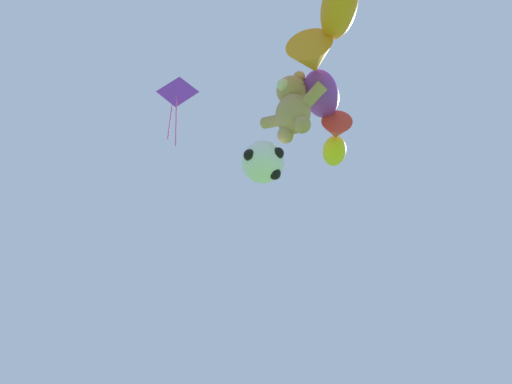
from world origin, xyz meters
The scene contains 5 objects.
teddy_bear_kite centered at (0.86, 4.10, 9.25)m, with size 1.85×0.82×1.88m.
soccer_ball_kite centered at (0.22, 3.81, 7.78)m, with size 1.02×1.01×0.93m.
fish_kite_violet centered at (1.51, 4.26, 9.89)m, with size 1.85×2.41×1.05m.
fish_kite_goldfin centered at (0.79, 5.91, 9.46)m, with size 1.54×1.68×0.76m.
diamond_kite centered at (-2.30, 3.10, 11.16)m, with size 0.88×0.83×2.66m.
Camera 1 is at (5.68, -2.30, 0.87)m, focal length 35.00 mm.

